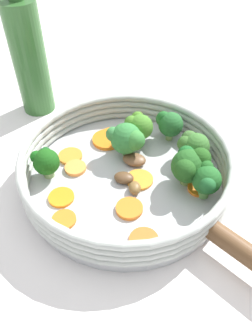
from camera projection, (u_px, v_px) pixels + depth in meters
The scene contains 27 objects.
ground_plane at pixel (126, 184), 0.49m from camera, with size 4.00×4.00×0.00m, color white.
skillet at pixel (126, 180), 0.48m from camera, with size 0.28×0.28×0.02m, color #B2B5B7.
skillet_rim_wall at pixel (126, 164), 0.46m from camera, with size 0.30×0.30×0.05m.
skillet_rivet_left at pixel (179, 246), 0.39m from camera, with size 0.01×0.01×0.01m, color #B5B5B7.
skillet_rivet_right at pixel (219, 207), 0.43m from camera, with size 0.01×0.01×0.01m, color #B2B4BB.
carrot_slice_0 at pixel (140, 180), 0.47m from camera, with size 0.04×0.04×0.00m, color orange.
carrot_slice_1 at pixel (112, 134), 0.54m from camera, with size 0.03×0.03×0.00m, color orange.
carrot_slice_2 at pixel (205, 179), 0.47m from camera, with size 0.04×0.04×0.00m, color orange.
carrot_slice_3 at pixel (70, 156), 0.50m from camera, with size 0.04×0.04×0.01m, color orange.
carrot_slice_4 at pixel (64, 220), 0.42m from camera, with size 0.03×0.03×0.00m, color orange.
carrot_slice_5 at pixel (144, 240), 0.39m from camera, with size 0.04×0.04×0.00m, color orange.
carrot_slice_6 at pixel (199, 188), 0.45m from camera, with size 0.03×0.03×0.00m, color orange.
carrot_slice_7 at pixel (110, 139), 0.53m from camera, with size 0.05×0.05×0.01m, color orange.
carrot_slice_8 at pixel (129, 208), 0.43m from camera, with size 0.04×0.04×0.01m, color orange.
carrot_slice_9 at pixel (61, 197), 0.44m from camera, with size 0.03×0.03×0.00m, color orange.
carrot_slice_10 at pixel (75, 168), 0.48m from camera, with size 0.03×0.03×0.01m, color #F88F3D.
broccoli_floret_0 at pixel (139, 126), 0.50m from camera, with size 0.04×0.04×0.05m.
broccoli_floret_1 at pixel (193, 145), 0.48m from camera, with size 0.05×0.05×0.05m.
broccoli_floret_2 at pixel (169, 123), 0.51m from camera, with size 0.04×0.04×0.05m.
broccoli_floret_3 at pixel (127, 139), 0.48m from camera, with size 0.05×0.05×0.06m.
broccoli_floret_4 at pixel (207, 180), 0.43m from camera, with size 0.04×0.05×0.05m.
broccoli_floret_5 at pixel (46, 161), 0.46m from camera, with size 0.04×0.04×0.05m.
broccoli_floret_6 at pixel (189, 165), 0.44m from camera, with size 0.06×0.05×0.06m.
mushroom_piece_0 at pixel (134, 160), 0.49m from camera, with size 0.04×0.03×0.01m, color brown.
mushroom_piece_1 at pixel (131, 189), 0.45m from camera, with size 0.02×0.02×0.01m, color brown.
mushroom_piece_2 at pixel (124, 178), 0.46m from camera, with size 0.03×0.02×0.01m, color brown.
oil_bottle at pixel (29, 57), 0.56m from camera, with size 0.06×0.06×0.25m.
Camera 1 is at (0.12, 0.31, 0.36)m, focal length 35.00 mm.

